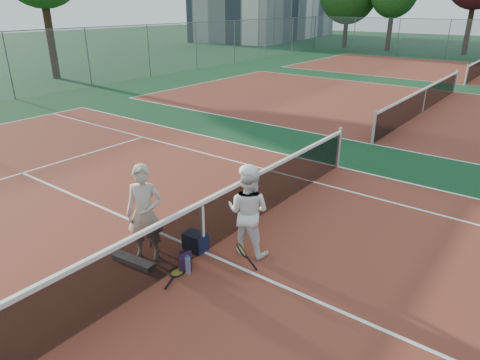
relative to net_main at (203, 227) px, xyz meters
The scene contains 15 objects.
ground 0.51m from the net_main, ahead, with size 130.00×130.00×0.00m, color #0F381B.
court_main 0.51m from the net_main, ahead, with size 23.77×10.97×0.01m, color maroon.
court_far_a 13.51m from the net_main, 90.00° to the left, with size 23.77×10.97×0.01m, color maroon.
net_main is the anchor object (origin of this frame).
net_far_a 13.50m from the net_main, 90.00° to the left, with size 0.10×10.98×1.02m, color black, non-canonical shape.
fence_left 17.39m from the net_main, 157.13° to the left, with size 54.50×0.06×3.00m, color slate, non-canonical shape.
player_a 1.03m from the net_main, 132.70° to the right, with size 0.63×0.41×1.73m, color #BAA890.
player_b 0.85m from the net_main, 38.74° to the left, with size 0.78×0.61×1.60m, color white.
racket_red 0.90m from the net_main, 154.94° to the right, with size 0.20×0.27×0.58m, color maroon, non-canonical shape.
racket_black_held 0.93m from the net_main, ahead, with size 0.35×0.27×0.52m, color black, non-canonical shape.
racket_spare 0.90m from the net_main, 84.02° to the right, with size 0.60×0.27×0.03m, color black, non-canonical shape.
sports_bag_navy 0.39m from the net_main, behind, with size 0.41×0.28×0.33m, color black.
sports_bag_purple 0.67m from the net_main, 81.73° to the right, with size 0.29×0.20×0.24m, color black.
net_cover_canvas 1.32m from the net_main, 125.98° to the right, with size 0.86×0.20×0.09m, color slate.
water_bottle 0.77m from the net_main, 70.14° to the right, with size 0.09×0.09×0.30m, color #C9E8FF.
Camera 1 is at (4.53, -4.87, 4.14)m, focal length 32.00 mm.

